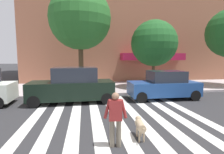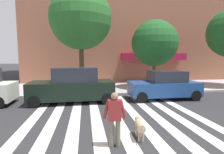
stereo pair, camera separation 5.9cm
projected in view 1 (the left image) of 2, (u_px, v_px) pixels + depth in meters
ground_plane at (103, 133)px, 6.17m from camera, size 160.00×160.00×0.00m
sidewalk_far at (92, 88)px, 15.06m from camera, size 80.00×6.00×0.15m
crosswalk_stripes at (124, 131)px, 6.28m from camera, size 7.65×11.55×0.01m
parked_car_behind_first at (73, 86)px, 10.36m from camera, size 4.90×2.06×2.08m
parked_car_third_in_line at (164, 86)px, 11.27m from camera, size 4.39×1.94×1.81m
street_tree_nearest at (80, 19)px, 13.40m from camera, size 4.75×4.75×7.85m
street_tree_middle at (154, 43)px, 14.41m from camera, size 3.78×3.78×5.57m
pedestrian_dog_walker at (115, 116)px, 5.13m from camera, size 0.71×0.28×1.64m
dog_on_leash at (140, 125)px, 5.71m from camera, size 0.33×1.00×0.65m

